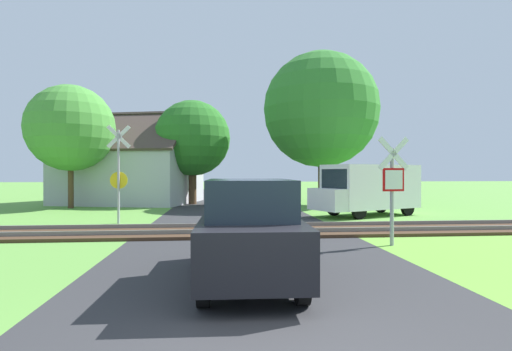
% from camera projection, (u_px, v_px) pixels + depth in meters
% --- Properties ---
extents(road_asphalt, '(6.55, 80.00, 0.01)m').
position_uv_depth(road_asphalt, '(271.00, 303.00, 5.79)').
color(road_asphalt, '#2D2D30').
rests_on(road_asphalt, ground).
extents(rail_track, '(60.00, 2.60, 0.22)m').
position_uv_depth(rail_track, '(243.00, 231.00, 12.58)').
color(rail_track, '#422D1E').
rests_on(rail_track, ground).
extents(stop_sign_near, '(0.87, 0.19, 2.83)m').
position_uv_depth(stop_sign_near, '(393.00, 184.00, 10.32)').
color(stop_sign_near, '#9E9EA5').
rests_on(stop_sign_near, ground).
extents(crossing_sign_far, '(0.88, 0.14, 3.68)m').
position_uv_depth(crossing_sign_far, '(119.00, 170.00, 14.85)').
color(crossing_sign_far, '#9E9EA5').
rests_on(crossing_sign_far, ground).
extents(house, '(9.31, 8.44, 5.71)m').
position_uv_depth(house, '(131.00, 174.00, 25.11)').
color(house, '#B7B7BC').
rests_on(house, ground).
extents(tree_center, '(4.53, 4.53, 6.24)m').
position_uv_depth(tree_center, '(192.00, 138.00, 23.95)').
color(tree_center, '#513823').
rests_on(tree_center, ground).
extents(tree_left, '(4.59, 4.59, 6.58)m').
position_uv_depth(tree_left, '(71.00, 128.00, 21.29)').
color(tree_left, '#513823').
rests_on(tree_left, ground).
extents(tree_right, '(6.72, 6.72, 8.94)m').
position_uv_depth(tree_right, '(321.00, 110.00, 23.27)').
color(tree_right, '#513823').
rests_on(tree_right, ground).
extents(mail_truck, '(5.23, 3.67, 2.24)m').
position_uv_depth(mail_truck, '(368.00, 188.00, 17.50)').
color(mail_truck, white).
rests_on(mail_truck, ground).
extents(parked_car, '(1.75, 4.04, 1.78)m').
position_uv_depth(parked_car, '(249.00, 230.00, 6.97)').
color(parked_car, black).
rests_on(parked_car, ground).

